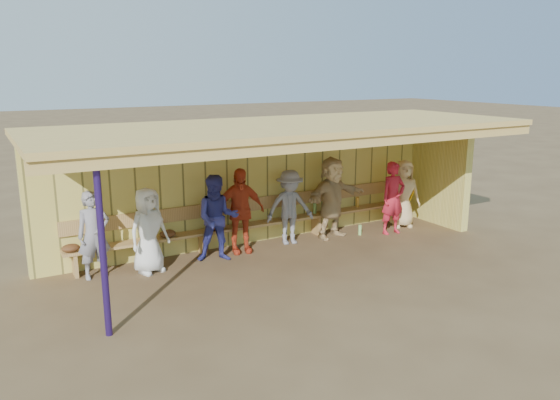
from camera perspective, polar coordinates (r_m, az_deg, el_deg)
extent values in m
plane|color=brown|center=(10.18, 0.98, -6.15)|extent=(90.00, 90.00, 0.00)
imported|color=gray|center=(9.58, -18.88, -3.48)|extent=(0.57, 0.39, 1.49)
imported|color=white|center=(9.58, -13.58, -3.11)|extent=(0.84, 0.68, 1.49)
imported|color=#33358D|center=(9.94, -6.55, -1.91)|extent=(0.94, 0.84, 1.60)
imported|color=#D04121|center=(10.35, -4.25, -1.13)|extent=(1.01, 0.56, 1.64)
imported|color=gray|center=(10.87, 1.02, -0.76)|extent=(1.06, 0.74, 1.50)
imported|color=tan|center=(11.32, 5.46, 0.27)|extent=(1.65, 0.82, 1.70)
imported|color=red|center=(11.79, 11.73, 0.20)|extent=(0.59, 0.40, 1.55)
imported|color=#E1BE7E|center=(12.37, 12.76, 0.66)|extent=(0.86, 0.72, 1.51)
cube|color=#DECD5E|center=(11.00, -2.58, 1.80)|extent=(8.60, 0.20, 2.40)
cube|color=#DECD5E|center=(12.79, 16.36, 2.90)|extent=(0.20, 1.62, 2.40)
cube|color=#D7B058|center=(9.65, 1.04, 7.70)|extent=(8.80, 3.20, 0.10)
cube|color=#D7B058|center=(8.41, 6.29, 5.90)|extent=(8.80, 0.10, 0.18)
cube|color=#D7B058|center=(8.39, -21.95, 4.93)|extent=(0.08, 3.00, 0.16)
cube|color=#D7B058|center=(8.57, -15.65, 5.56)|extent=(0.08, 3.00, 0.16)
cube|color=#D7B058|center=(8.85, -9.66, 6.09)|extent=(0.08, 3.00, 0.16)
cube|color=#D7B058|center=(9.21, -4.08, 6.53)|extent=(0.08, 3.00, 0.16)
cube|color=#D7B058|center=(9.66, 1.04, 6.87)|extent=(0.08, 3.00, 0.16)
cube|color=#D7B058|center=(10.18, 5.68, 7.14)|extent=(0.08, 3.00, 0.16)
cube|color=#D7B058|center=(10.75, 9.85, 7.34)|extent=(0.08, 3.00, 0.16)
cube|color=#D7B058|center=(11.38, 13.58, 7.48)|extent=(0.08, 3.00, 0.16)
cube|color=#D7B058|center=(12.05, 16.91, 7.59)|extent=(0.08, 3.00, 0.16)
cylinder|color=navy|center=(7.31, -18.06, -4.84)|extent=(0.09, 0.09, 2.40)
cube|color=tan|center=(10.94, -1.85, -2.44)|extent=(7.60, 0.32, 0.05)
cube|color=tan|center=(10.98, -2.25, -0.36)|extent=(7.60, 0.04, 0.26)
cube|color=tan|center=(9.93, -20.64, -6.34)|extent=(0.06, 0.29, 0.40)
cube|color=tan|center=(10.49, -8.11, -4.55)|extent=(0.06, 0.29, 0.40)
cube|color=tan|center=(11.63, 3.80, -2.65)|extent=(0.06, 0.29, 0.40)
cube|color=tan|center=(13.01, 12.31, -1.20)|extent=(0.06, 0.29, 0.40)
cylinder|color=gold|center=(12.85, 13.12, -0.50)|extent=(0.13, 0.41, 0.80)
sphere|color=orange|center=(12.94, 13.03, -2.05)|extent=(0.08, 0.08, 0.08)
ellipsoid|color=#593319|center=(9.78, -21.03, -4.71)|extent=(0.30, 0.24, 0.14)
ellipsoid|color=#593319|center=(10.13, -11.65, -3.46)|extent=(0.30, 0.24, 0.14)
ellipsoid|color=#593319|center=(10.46, -6.54, -2.74)|extent=(0.30, 0.24, 0.14)
cylinder|color=#A2DA6D|center=(11.58, 3.65, -0.88)|extent=(0.07, 0.07, 0.22)
cylinder|color=gold|center=(12.22, 8.09, -0.23)|extent=(0.07, 0.07, 0.22)
cylinder|color=#90CD66|center=(11.71, 8.35, -3.11)|extent=(0.07, 0.07, 0.22)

